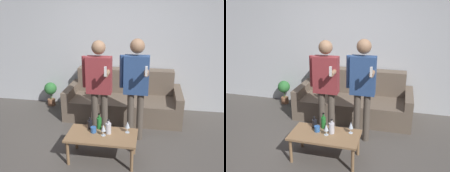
% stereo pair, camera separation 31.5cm
% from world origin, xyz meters
% --- Properties ---
extents(ground_plane, '(16.00, 16.00, 0.00)m').
position_xyz_m(ground_plane, '(0.00, 0.00, 0.00)').
color(ground_plane, '#514C47').
extents(wall_back, '(8.00, 0.06, 2.70)m').
position_xyz_m(wall_back, '(0.00, 2.00, 1.35)').
color(wall_back, silver).
rests_on(wall_back, ground_plane).
extents(couch, '(2.18, 0.90, 0.88)m').
position_xyz_m(couch, '(0.25, 1.56, 0.31)').
color(couch, '#6B5B4C').
rests_on(couch, ground_plane).
extents(coffee_table, '(0.98, 0.51, 0.40)m').
position_xyz_m(coffee_table, '(0.12, 0.05, 0.35)').
color(coffee_table, '#8E6B47').
rests_on(coffee_table, ground_plane).
extents(bottle_orange, '(0.08, 0.08, 0.22)m').
position_xyz_m(bottle_orange, '(0.21, 0.10, 0.48)').
color(bottle_orange, silver).
rests_on(bottle_orange, coffee_table).
extents(bottle_green, '(0.07, 0.07, 0.23)m').
position_xyz_m(bottle_green, '(0.05, 0.22, 0.49)').
color(bottle_green, '#23752D').
rests_on(bottle_green, coffee_table).
extents(bottle_dark, '(0.07, 0.07, 0.17)m').
position_xyz_m(bottle_dark, '(-0.08, 0.20, 0.47)').
color(bottle_dark, black).
rests_on(bottle_dark, coffee_table).
extents(wine_glass_near, '(0.07, 0.07, 0.17)m').
position_xyz_m(wine_glass_near, '(0.47, 0.17, 0.51)').
color(wine_glass_near, silver).
rests_on(wine_glass_near, coffee_table).
extents(wine_glass_far, '(0.07, 0.07, 0.16)m').
position_xyz_m(wine_glass_far, '(0.15, 0.03, 0.51)').
color(wine_glass_far, silver).
rests_on(wine_glass_far, coffee_table).
extents(cup_on_table, '(0.08, 0.08, 0.08)m').
position_xyz_m(cup_on_table, '(-0.01, 0.10, 0.44)').
color(cup_on_table, '#3366B2').
rests_on(cup_on_table, coffee_table).
extents(person_standing_left, '(0.46, 0.41, 1.61)m').
position_xyz_m(person_standing_left, '(-0.05, 0.67, 0.95)').
color(person_standing_left, brown).
rests_on(person_standing_left, ground_plane).
extents(person_standing_right, '(0.45, 0.42, 1.65)m').
position_xyz_m(person_standing_right, '(0.53, 0.69, 0.99)').
color(person_standing_right, brown).
rests_on(person_standing_right, ground_plane).
extents(potted_plant, '(0.26, 0.26, 0.51)m').
position_xyz_m(potted_plant, '(-1.34, 1.77, 0.33)').
color(potted_plant, '#936042').
rests_on(potted_plant, ground_plane).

